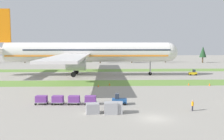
# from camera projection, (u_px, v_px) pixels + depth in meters

# --- Properties ---
(ground_plane) EXTENTS (400.00, 400.00, 0.00)m
(ground_plane) POSITION_uv_depth(u_px,v_px,m) (154.00, 119.00, 37.02)
(ground_plane) COLOR gray
(grass_strip_near) EXTENTS (320.00, 10.77, 0.01)m
(grass_strip_near) POSITION_uv_depth(u_px,v_px,m) (129.00, 83.00, 70.78)
(grass_strip_near) COLOR olive
(grass_strip_near) RESTS_ON ground
(grass_strip_far) EXTENTS (320.00, 10.77, 0.01)m
(grass_strip_far) POSITION_uv_depth(u_px,v_px,m) (120.00, 70.00, 104.12)
(grass_strip_far) COLOR olive
(grass_strip_far) RESTS_ON ground
(airliner) EXTENTS (64.70, 79.33, 22.10)m
(airliner) POSITION_uv_depth(u_px,v_px,m) (81.00, 52.00, 86.10)
(airliner) COLOR silver
(airliner) RESTS_ON ground
(baggage_tug) EXTENTS (2.66, 1.43, 1.97)m
(baggage_tug) POSITION_uv_depth(u_px,v_px,m) (119.00, 100.00, 45.51)
(baggage_tug) COLOR #1E4C8E
(baggage_tug) RESTS_ON ground
(cargo_dolly_lead) EXTENTS (2.27, 1.61, 1.55)m
(cargo_dolly_lead) POSITION_uv_depth(u_px,v_px,m) (90.00, 99.00, 45.55)
(cargo_dolly_lead) COLOR #A3A3A8
(cargo_dolly_lead) RESTS_ON ground
(cargo_dolly_second) EXTENTS (2.27, 1.61, 1.55)m
(cargo_dolly_second) POSITION_uv_depth(u_px,v_px,m) (74.00, 99.00, 45.57)
(cargo_dolly_second) COLOR #A3A3A8
(cargo_dolly_second) RESTS_ON ground
(cargo_dolly_third) EXTENTS (2.27, 1.61, 1.55)m
(cargo_dolly_third) POSITION_uv_depth(u_px,v_px,m) (58.00, 99.00, 45.60)
(cargo_dolly_third) COLOR #A3A3A8
(cargo_dolly_third) RESTS_ON ground
(cargo_dolly_fourth) EXTENTS (2.27, 1.61, 1.55)m
(cargo_dolly_fourth) POSITION_uv_depth(u_px,v_px,m) (41.00, 99.00, 45.63)
(cargo_dolly_fourth) COLOR #A3A3A8
(cargo_dolly_fourth) RESTS_ON ground
(pushback_tractor) EXTENTS (2.62, 1.34, 1.97)m
(pushback_tractor) POSITION_uv_depth(u_px,v_px,m) (193.00, 73.00, 87.70)
(pushback_tractor) COLOR yellow
(pushback_tractor) RESTS_ON ground
(ground_crew_marshaller) EXTENTS (0.36, 0.55, 1.74)m
(ground_crew_marshaller) POSITION_uv_depth(u_px,v_px,m) (193.00, 105.00, 41.23)
(ground_crew_marshaller) COLOR black
(ground_crew_marshaller) RESTS_ON ground
(uld_container_0) EXTENTS (2.18, 1.83, 1.58)m
(uld_container_0) POSITION_uv_depth(u_px,v_px,m) (93.00, 108.00, 39.73)
(uld_container_0) COLOR #A3A3A8
(uld_container_0) RESTS_ON ground
(uld_container_1) EXTENTS (2.03, 1.64, 1.77)m
(uld_container_1) POSITION_uv_depth(u_px,v_px,m) (111.00, 108.00, 39.56)
(uld_container_1) COLOR #A3A3A8
(uld_container_1) RESTS_ON ground
(uld_container_2) EXTENTS (2.14, 1.78, 1.74)m
(uld_container_2) POSITION_uv_depth(u_px,v_px,m) (116.00, 108.00, 39.85)
(uld_container_2) COLOR #A3A3A8
(uld_container_2) RESTS_ON ground
(taxiway_marker_0) EXTENTS (0.44, 0.44, 0.52)m
(taxiway_marker_0) POSITION_uv_depth(u_px,v_px,m) (110.00, 84.00, 66.68)
(taxiway_marker_0) COLOR orange
(taxiway_marker_0) RESTS_ON ground
(taxiway_marker_1) EXTENTS (0.44, 0.44, 0.63)m
(taxiway_marker_1) POSITION_uv_depth(u_px,v_px,m) (189.00, 84.00, 66.68)
(taxiway_marker_1) COLOR orange
(taxiway_marker_1) RESTS_ON ground
(taxiway_marker_2) EXTENTS (0.44, 0.44, 0.68)m
(taxiway_marker_2) POSITION_uv_depth(u_px,v_px,m) (210.00, 84.00, 65.91)
(taxiway_marker_2) COLOR orange
(taxiway_marker_2) RESTS_ON ground
(taxiway_marker_3) EXTENTS (0.44, 0.44, 0.56)m
(taxiway_marker_3) POSITION_uv_depth(u_px,v_px,m) (98.00, 86.00, 64.32)
(taxiway_marker_3) COLOR orange
(taxiway_marker_3) RESTS_ON ground
(distant_tree_line) EXTENTS (179.64, 10.13, 11.26)m
(distant_tree_line) POSITION_uv_depth(u_px,v_px,m) (118.00, 51.00, 144.40)
(distant_tree_line) COLOR #4C3823
(distant_tree_line) RESTS_ON ground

